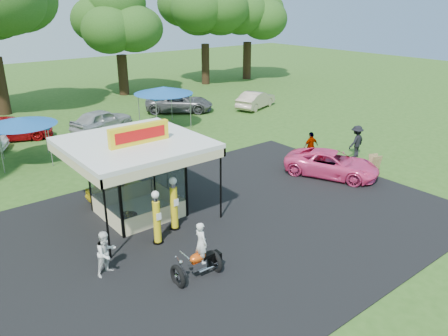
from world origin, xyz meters
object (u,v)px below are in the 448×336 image
Objects in this scene: bg_car_c at (102,120)px; a_frame_sign at (375,164)px; bg_car_b at (10,129)px; tent_east at (164,90)px; gas_pump_left at (157,219)px; gas_pump_right at (174,205)px; kiosk_car at (117,188)px; pink_sedan at (332,164)px; gas_station_kiosk at (137,176)px; motorcycle at (200,255)px; bg_car_d at (179,103)px; spectator_west at (106,253)px; bg_car_e at (256,100)px; spectator_east_a at (356,141)px; tent_west at (21,122)px; spectator_east_b at (311,146)px.

a_frame_sign is at bearing -170.09° from bg_car_c.
tent_east is (9.77, -3.68, 1.93)m from bg_car_b.
gas_pump_left is 0.96× the size of gas_pump_right.
pink_sedan reaches higher than kiosk_car.
motorcycle is at bearing -96.54° from gas_station_kiosk.
bg_car_b is 0.95× the size of bg_car_d.
bg_car_e is at bearing 20.55° from spectator_west.
spectator_east_a is 19.30m from tent_west.
spectator_east_a reaches higher than bg_car_b.
tent_west reaches higher than bg_car_d.
gas_pump_right is at bearing -155.33° from bg_car_b.
pink_sedan is 1.26× the size of tent_west.
spectator_east_a is at bearing -67.23° from tent_east.
a_frame_sign is at bearing -74.74° from tent_east.
spectator_east_b is at bearing 10.75° from gas_pump_right.
spectator_east_b is at bearing 12.30° from gas_pump_left.
spectator_east_b reaches higher than kiosk_car.
gas_pump_left reaches higher than pink_sedan.
a_frame_sign is at bearing -6.76° from gas_pump_right.
spectator_west is 0.35× the size of bg_car_c.
pink_sedan is at bearing -13.29° from gas_station_kiosk.
spectator_east_a reaches higher than bg_car_c.
kiosk_car is at bearing 178.00° from a_frame_sign.
bg_car_c reaches higher than a_frame_sign.
gas_pump_left is 0.52× the size of tent_east.
bg_car_d is (13.15, -0.44, 0.01)m from bg_car_b.
a_frame_sign is at bearing 10.25° from motorcycle.
spectator_west is at bearing -157.93° from a_frame_sign.
motorcycle is (-0.62, -5.43, -0.96)m from gas_station_kiosk.
spectator_east_b reaches higher than spectator_west.
spectator_west is 0.29× the size of bg_car_d.
tent_east is (8.32, 11.45, 0.92)m from gas_station_kiosk.
tent_east reaches higher than kiosk_car.
motorcycle is at bearing -159.41° from bg_car_b.
bg_car_d is (-2.01, 16.07, -0.19)m from spectator_east_a.
bg_car_e is (17.58, 9.44, 0.26)m from kiosk_car.
pink_sedan is 2.83× the size of spectator_east_b.
gas_station_kiosk reaches higher than motorcycle.
bg_car_d is 1.44× the size of tent_west.
bg_car_c is (4.85, 18.74, -0.03)m from motorcycle.
spectator_east_a is 0.35× the size of bg_car_d.
spectator_east_a is 2.87m from spectator_east_b.
tent_west is at bearing -39.83° from spectator_east_a.
a_frame_sign is 0.18× the size of bg_car_d.
bg_car_d reaches higher than a_frame_sign.
pink_sedan is at bearing -82.41° from tent_east.
motorcycle is 1.30× the size of spectator_west.
tent_east reaches higher than motorcycle.
spectator_east_b is at bearing 26.36° from motorcycle.
pink_sedan reaches higher than a_frame_sign.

